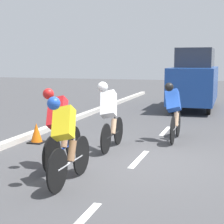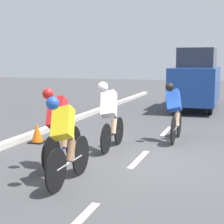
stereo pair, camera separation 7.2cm
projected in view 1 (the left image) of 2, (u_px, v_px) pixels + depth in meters
name	position (u px, v px, depth m)	size (l,w,h in m)	color
ground_plane	(138.00, 160.00, 7.57)	(60.00, 60.00, 0.00)	#424244
lane_stripe_near	(79.00, 224.00, 4.64)	(0.12, 1.40, 0.01)	white
lane_stripe_mid	(139.00, 159.00, 7.66)	(0.12, 1.40, 0.01)	white
lane_stripe_far	(165.00, 131.00, 10.68)	(0.12, 1.40, 0.01)	white
curb	(4.00, 145.00, 8.61)	(0.20, 28.66, 0.14)	beige
cyclist_blue	(174.00, 110.00, 9.28)	(0.45, 1.66, 1.47)	black
cyclist_red	(59.00, 126.00, 7.00)	(0.44, 1.66, 1.51)	black
cyclist_yellow	(66.00, 139.00, 6.03)	(0.43, 1.66, 1.46)	black
cyclist_white	(109.00, 113.00, 8.37)	(0.44, 1.61, 1.55)	black
support_car	(195.00, 79.00, 15.30)	(1.70, 4.50, 2.48)	black
traffic_cone	(36.00, 133.00, 9.13)	(0.36, 0.36, 0.49)	black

